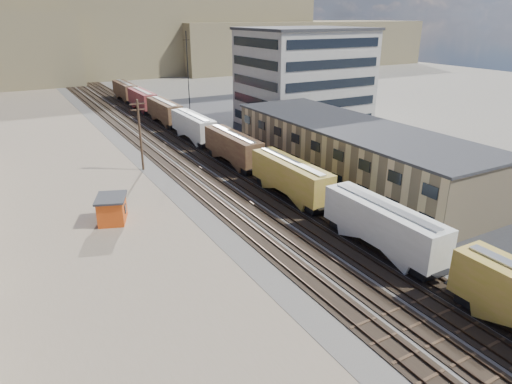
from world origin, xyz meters
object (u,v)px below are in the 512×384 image
maintenance_shed (112,209)px  parked_car_blue (326,132)px  freight_train (211,135)px  utility_pole_north (140,134)px

maintenance_shed → parked_car_blue: maintenance_shed is taller
freight_train → maintenance_shed: freight_train is taller
freight_train → maintenance_shed: bearing=-136.6°
utility_pole_north → maintenance_shed: bearing=-116.9°
freight_train → maintenance_shed: (-20.18, -19.11, -1.34)m
freight_train → utility_pole_north: size_ratio=11.97×
parked_car_blue → utility_pole_north: bearing=120.6°
maintenance_shed → parked_car_blue: size_ratio=0.84×
parked_car_blue → freight_train: bearing=113.6°
utility_pole_north → parked_car_blue: (34.36, 2.44, -4.52)m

